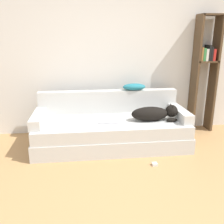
# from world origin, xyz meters

# --- Properties ---
(ground_plane) EXTENTS (20.00, 20.00, 0.00)m
(ground_plane) POSITION_xyz_m (0.00, 0.00, 0.00)
(ground_plane) COLOR tan
(wall_back) EXTENTS (7.43, 0.06, 2.70)m
(wall_back) POSITION_xyz_m (0.00, 2.30, 1.35)
(wall_back) COLOR silver
(wall_back) RESTS_ON ground_plane
(couch) EXTENTS (2.20, 0.92, 0.40)m
(couch) POSITION_xyz_m (-0.09, 1.62, 0.20)
(couch) COLOR silver
(couch) RESTS_ON ground_plane
(couch_backrest) EXTENTS (2.16, 0.15, 0.35)m
(couch_backrest) POSITION_xyz_m (-0.09, 2.01, 0.57)
(couch_backrest) COLOR silver
(couch_backrest) RESTS_ON couch
(couch_arm_left) EXTENTS (0.15, 0.73, 0.14)m
(couch_arm_left) POSITION_xyz_m (-1.12, 1.62, 0.47)
(couch_arm_left) COLOR silver
(couch_arm_left) RESTS_ON couch
(couch_arm_right) EXTENTS (0.15, 0.73, 0.14)m
(couch_arm_right) POSITION_xyz_m (0.93, 1.62, 0.47)
(couch_arm_right) COLOR silver
(couch_arm_right) RESTS_ON couch
(dog) EXTENTS (0.68, 0.25, 0.24)m
(dog) POSITION_xyz_m (0.52, 1.54, 0.50)
(dog) COLOR black
(dog) RESTS_ON couch
(laptop) EXTENTS (0.39, 0.27, 0.02)m
(laptop) POSITION_xyz_m (-0.10, 1.54, 0.41)
(laptop) COLOR silver
(laptop) RESTS_ON couch
(throw_pillow) EXTENTS (0.36, 0.18, 0.10)m
(throw_pillow) POSITION_xyz_m (0.31, 1.99, 0.80)
(throw_pillow) COLOR teal
(throw_pillow) RESTS_ON couch_backrest
(bookshelf) EXTENTS (0.36, 0.26, 1.89)m
(bookshelf) POSITION_xyz_m (1.51, 2.12, 1.06)
(bookshelf) COLOR #4C3823
(bookshelf) RESTS_ON ground_plane
(power_adapter) EXTENTS (0.06, 0.06, 0.03)m
(power_adapter) POSITION_xyz_m (0.38, 0.95, 0.02)
(power_adapter) COLOR silver
(power_adapter) RESTS_ON ground_plane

